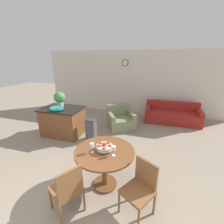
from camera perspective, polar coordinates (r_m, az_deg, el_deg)
wall_back at (r=6.76m, az=7.73°, el=11.00°), size 8.00×0.09×2.70m
dining_table at (r=2.87m, az=-2.82°, el=-17.34°), size 1.09×1.09×0.78m
dining_chair_near_left at (r=2.59m, az=-16.54°, el=-26.07°), size 0.58×0.58×0.90m
dining_chair_near_right at (r=2.57m, az=10.85°, el=-25.95°), size 0.58×0.58×0.90m
fruit_bowl at (r=2.73m, az=-2.91°, el=-13.14°), size 0.29×0.29×0.16m
wine_glass_left at (r=2.67m, az=-7.65°, el=-12.61°), size 0.07×0.07×0.18m
wine_glass_right at (r=2.57m, az=0.63°, el=-13.80°), size 0.07×0.07×0.18m
kitchen_island at (r=5.05m, az=-18.13°, el=-3.34°), size 1.26×0.89×0.89m
teal_bowl at (r=4.74m, az=-20.31°, el=1.32°), size 0.39×0.39×0.08m
potted_plant at (r=5.07m, az=-19.36°, el=5.02°), size 0.35×0.35×0.46m
trash_bin at (r=4.55m, az=-7.94°, el=-6.63°), size 0.28×0.24×0.67m
couch at (r=6.26m, az=21.81°, el=-1.16°), size 2.02×0.90×0.76m
armchair at (r=5.34m, az=3.28°, el=-3.15°), size 1.18×1.18×0.79m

